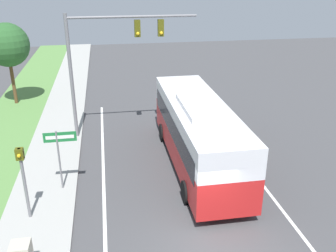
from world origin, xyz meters
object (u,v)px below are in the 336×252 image
at_px(bus, 198,130).
at_px(signal_gantry, 108,50).
at_px(pedestrian_signal, 23,172).
at_px(street_sign, 60,149).

relative_size(bus, signal_gantry, 1.44).
distance_m(bus, pedestrian_signal, 8.24).
bearing_deg(bus, pedestrian_signal, -156.49).
bearing_deg(street_sign, pedestrian_signal, -120.29).
xyz_separation_m(signal_gantry, pedestrian_signal, (-3.52, -7.68, -2.95)).
relative_size(signal_gantry, street_sign, 2.48).
xyz_separation_m(signal_gantry, street_sign, (-2.36, -5.70, -3.04)).
bearing_deg(signal_gantry, bus, -47.43).
bearing_deg(bus, street_sign, -168.42).
bearing_deg(signal_gantry, street_sign, -112.50).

